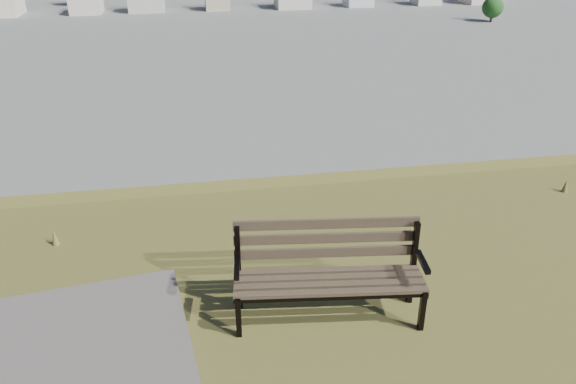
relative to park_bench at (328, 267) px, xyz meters
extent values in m
cube|color=#443927|center=(-0.03, -0.26, -0.08)|extent=(1.64, 0.28, 0.03)
cube|color=#443927|center=(-0.02, -0.15, -0.08)|extent=(1.64, 0.28, 0.03)
cube|color=#443927|center=(0.00, -0.04, -0.08)|extent=(1.64, 0.28, 0.03)
cube|color=#443927|center=(0.01, 0.07, -0.08)|extent=(1.64, 0.28, 0.03)
cube|color=#443927|center=(0.02, 0.14, 0.06)|extent=(1.63, 0.24, 0.09)
cube|color=#443927|center=(0.02, 0.16, 0.20)|extent=(1.63, 0.24, 0.09)
cube|color=#443927|center=(0.02, 0.19, 0.33)|extent=(1.63, 0.24, 0.09)
cube|color=black|center=(-0.81, -0.18, -0.28)|extent=(0.05, 0.06, 0.40)
cube|color=black|center=(-0.76, 0.21, -0.06)|extent=(0.05, 0.06, 0.84)
cube|color=black|center=(-0.79, 0.00, -0.11)|extent=(0.10, 0.46, 0.05)
cube|color=black|center=(-0.80, -0.04, 0.12)|extent=(0.09, 0.33, 0.04)
cube|color=black|center=(0.74, -0.37, -0.28)|extent=(0.05, 0.06, 0.40)
cube|color=black|center=(0.79, 0.02, -0.06)|extent=(0.05, 0.06, 0.84)
cube|color=black|center=(0.77, -0.19, -0.11)|extent=(0.10, 0.46, 0.05)
cube|color=black|center=(0.76, -0.24, 0.12)|extent=(0.09, 0.33, 0.04)
cube|color=black|center=(-0.03, -0.27, -0.12)|extent=(1.64, 0.24, 0.04)
cube|color=black|center=(0.01, 0.08, -0.12)|extent=(1.64, 0.24, 0.04)
cone|color=brown|center=(-2.64, 1.67, -0.39)|extent=(0.08, 0.08, 0.19)
cone|color=brown|center=(3.66, 1.87, -0.39)|extent=(0.08, 0.08, 0.18)
cube|color=silver|center=(-58.74, 198.67, -21.98)|extent=(11.00, 11.00, 7.00)
cube|color=#B2A699|center=(-34.74, 198.67, -21.98)|extent=(11.00, 11.00, 7.00)
cube|color=beige|center=(-10.74, 198.67, -21.98)|extent=(11.00, 11.00, 7.00)
cylinder|color=#331F19|center=(91.26, 158.67, -24.43)|extent=(0.80, 0.80, 2.10)
sphere|color=#163512|center=(91.26, 158.67, -21.28)|extent=(6.30, 6.30, 6.30)
cylinder|color=#331F19|center=(-38.74, 218.67, -24.13)|extent=(0.80, 0.80, 2.70)
camera|label=1|loc=(-1.08, -3.97, 2.73)|focal=35.00mm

